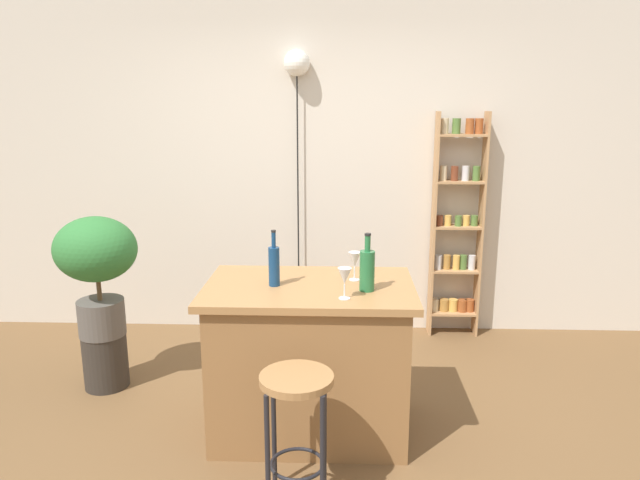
{
  "coord_description": "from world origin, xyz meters",
  "views": [
    {
      "loc": [
        0.18,
        -2.78,
        1.86
      ],
      "look_at": [
        0.05,
        0.55,
        1.08
      ],
      "focal_mm": 32.65,
      "sensor_mm": 36.0,
      "label": 1
    }
  ],
  "objects_px": {
    "plant_stool": "(106,360)",
    "spice_shelf": "(457,228)",
    "bottle_soda_blue": "(367,269)",
    "wine_glass_left": "(345,277)",
    "wine_glass_center": "(355,260)",
    "bar_stool": "(297,409)",
    "pendant_globe_light": "(297,68)",
    "bottle_vinegar": "(274,265)",
    "potted_plant": "(96,261)"
  },
  "relations": [
    {
      "from": "plant_stool",
      "to": "spice_shelf",
      "type": "bearing_deg",
      "value": 22.39
    },
    {
      "from": "bottle_soda_blue",
      "to": "wine_glass_left",
      "type": "bearing_deg",
      "value": -130.83
    },
    {
      "from": "wine_glass_center",
      "to": "bar_stool",
      "type": "bearing_deg",
      "value": -109.6
    },
    {
      "from": "bar_stool",
      "to": "wine_glass_center",
      "type": "xyz_separation_m",
      "value": [
        0.27,
        0.77,
        0.5
      ]
    },
    {
      "from": "plant_stool",
      "to": "pendant_globe_light",
      "type": "bearing_deg",
      "value": 41.15
    },
    {
      "from": "bottle_vinegar",
      "to": "wine_glass_left",
      "type": "bearing_deg",
      "value": -28.32
    },
    {
      "from": "bar_stool",
      "to": "bottle_soda_blue",
      "type": "relative_size",
      "value": 2.11
    },
    {
      "from": "wine_glass_left",
      "to": "bottle_soda_blue",
      "type": "bearing_deg",
      "value": 49.17
    },
    {
      "from": "bar_stool",
      "to": "spice_shelf",
      "type": "bearing_deg",
      "value": 62.68
    },
    {
      "from": "bottle_soda_blue",
      "to": "potted_plant",
      "type": "bearing_deg",
      "value": 161.97
    },
    {
      "from": "wine_glass_center",
      "to": "wine_glass_left",
      "type": "bearing_deg",
      "value": -100.04
    },
    {
      "from": "wine_glass_left",
      "to": "wine_glass_center",
      "type": "xyz_separation_m",
      "value": [
        0.06,
        0.33,
        0.0
      ]
    },
    {
      "from": "spice_shelf",
      "to": "wine_glass_left",
      "type": "xyz_separation_m",
      "value": [
        -0.9,
        -1.73,
        0.1
      ]
    },
    {
      "from": "potted_plant",
      "to": "bottle_vinegar",
      "type": "xyz_separation_m",
      "value": [
        1.21,
        -0.49,
        0.12
      ]
    },
    {
      "from": "wine_glass_left",
      "to": "pendant_globe_light",
      "type": "height_order",
      "value": "pendant_globe_light"
    },
    {
      "from": "bottle_soda_blue",
      "to": "wine_glass_center",
      "type": "xyz_separation_m",
      "value": [
        -0.06,
        0.19,
        -0.0
      ]
    },
    {
      "from": "potted_plant",
      "to": "bottle_vinegar",
      "type": "relative_size",
      "value": 2.53
    },
    {
      "from": "spice_shelf",
      "to": "bar_stool",
      "type": "bearing_deg",
      "value": -117.32
    },
    {
      "from": "bottle_soda_blue",
      "to": "plant_stool",
      "type": "bearing_deg",
      "value": 161.97
    },
    {
      "from": "potted_plant",
      "to": "wine_glass_center",
      "type": "bearing_deg",
      "value": -12.64
    },
    {
      "from": "bottle_vinegar",
      "to": "plant_stool",
      "type": "bearing_deg",
      "value": 157.93
    },
    {
      "from": "plant_stool",
      "to": "bar_stool",
      "type": "bearing_deg",
      "value": -39.63
    },
    {
      "from": "bottle_soda_blue",
      "to": "wine_glass_left",
      "type": "distance_m",
      "value": 0.18
    },
    {
      "from": "potted_plant",
      "to": "wine_glass_left",
      "type": "relative_size",
      "value": 4.85
    },
    {
      "from": "bottle_vinegar",
      "to": "wine_glass_left",
      "type": "xyz_separation_m",
      "value": [
        0.39,
        -0.21,
        -0.0
      ]
    },
    {
      "from": "plant_stool",
      "to": "bottle_soda_blue",
      "type": "relative_size",
      "value": 1.17
    },
    {
      "from": "bottle_soda_blue",
      "to": "pendant_globe_light",
      "type": "distance_m",
      "value": 2.04
    },
    {
      "from": "wine_glass_center",
      "to": "pendant_globe_light",
      "type": "xyz_separation_m",
      "value": [
        -0.43,
        1.44,
        1.13
      ]
    },
    {
      "from": "bar_stool",
      "to": "plant_stool",
      "type": "distance_m",
      "value": 1.81
    },
    {
      "from": "bottle_vinegar",
      "to": "pendant_globe_light",
      "type": "bearing_deg",
      "value": 89.39
    },
    {
      "from": "spice_shelf",
      "to": "bottle_vinegar",
      "type": "distance_m",
      "value": 2.0
    },
    {
      "from": "spice_shelf",
      "to": "bottle_soda_blue",
      "type": "height_order",
      "value": "spice_shelf"
    },
    {
      "from": "spice_shelf",
      "to": "pendant_globe_light",
      "type": "distance_m",
      "value": 1.77
    },
    {
      "from": "pendant_globe_light",
      "to": "plant_stool",
      "type": "bearing_deg",
      "value": -138.85
    },
    {
      "from": "spice_shelf",
      "to": "wine_glass_center",
      "type": "distance_m",
      "value": 1.64
    },
    {
      "from": "bar_stool",
      "to": "bottle_soda_blue",
      "type": "xyz_separation_m",
      "value": [
        0.34,
        0.58,
        0.5
      ]
    },
    {
      "from": "bar_stool",
      "to": "bottle_vinegar",
      "type": "relative_size",
      "value": 2.12
    },
    {
      "from": "bottle_vinegar",
      "to": "wine_glass_left",
      "type": "height_order",
      "value": "bottle_vinegar"
    },
    {
      "from": "bottle_soda_blue",
      "to": "wine_glass_center",
      "type": "height_order",
      "value": "bottle_soda_blue"
    },
    {
      "from": "bottle_soda_blue",
      "to": "wine_glass_center",
      "type": "bearing_deg",
      "value": 108.49
    },
    {
      "from": "bar_stool",
      "to": "plant_stool",
      "type": "height_order",
      "value": "bar_stool"
    },
    {
      "from": "potted_plant",
      "to": "wine_glass_left",
      "type": "xyz_separation_m",
      "value": [
        1.59,
        -0.7,
        0.12
      ]
    },
    {
      "from": "potted_plant",
      "to": "bottle_vinegar",
      "type": "height_order",
      "value": "bottle_vinegar"
    },
    {
      "from": "spice_shelf",
      "to": "wine_glass_center",
      "type": "bearing_deg",
      "value": -121.17
    },
    {
      "from": "bottle_vinegar",
      "to": "potted_plant",
      "type": "bearing_deg",
      "value": 157.93
    },
    {
      "from": "bar_stool",
      "to": "wine_glass_center",
      "type": "height_order",
      "value": "wine_glass_center"
    },
    {
      "from": "potted_plant",
      "to": "pendant_globe_light",
      "type": "relative_size",
      "value": 0.35
    },
    {
      "from": "potted_plant",
      "to": "wine_glass_center",
      "type": "xyz_separation_m",
      "value": [
        1.65,
        -0.37,
        0.12
      ]
    },
    {
      "from": "plant_stool",
      "to": "bottle_vinegar",
      "type": "xyz_separation_m",
      "value": [
        1.21,
        -0.49,
        0.81
      ]
    },
    {
      "from": "pendant_globe_light",
      "to": "bar_stool",
      "type": "bearing_deg",
      "value": -86.02
    }
  ]
}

